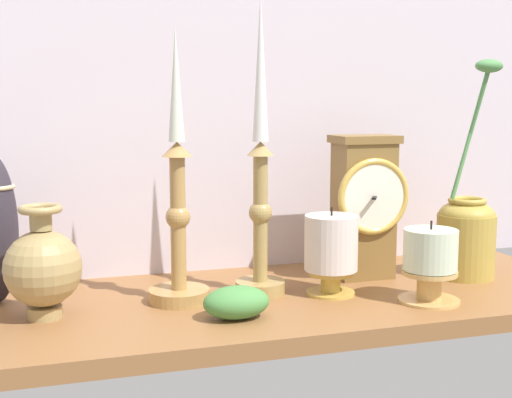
{
  "coord_description": "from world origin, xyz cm",
  "views": [
    {
      "loc": [
        -30.5,
        -92.8,
        27.84
      ],
      "look_at": [
        -1.18,
        0.0,
        14.0
      ],
      "focal_mm": 49.71,
      "sensor_mm": 36.0,
      "label": 1
    }
  ],
  "objects_px": {
    "mantel_clock": "(365,205)",
    "pillar_candle_front": "(430,262)",
    "brass_vase_bulbous": "(43,267)",
    "brass_vase_jar": "(467,228)",
    "candlestick_tall_left": "(259,185)",
    "pillar_candle_near_clock": "(331,250)",
    "candlestick_tall_center": "(178,214)"
  },
  "relations": [
    {
      "from": "mantel_clock",
      "to": "candlestick_tall_left",
      "type": "relative_size",
      "value": 0.52
    },
    {
      "from": "mantel_clock",
      "to": "brass_vase_jar",
      "type": "height_order",
      "value": "brass_vase_jar"
    },
    {
      "from": "candlestick_tall_center",
      "to": "brass_vase_bulbous",
      "type": "height_order",
      "value": "candlestick_tall_center"
    },
    {
      "from": "candlestick_tall_center",
      "to": "candlestick_tall_left",
      "type": "bearing_deg",
      "value": 3.78
    },
    {
      "from": "candlestick_tall_left",
      "to": "pillar_candle_front",
      "type": "distance_m",
      "value": 0.26
    },
    {
      "from": "candlestick_tall_left",
      "to": "pillar_candle_near_clock",
      "type": "height_order",
      "value": "candlestick_tall_left"
    },
    {
      "from": "candlestick_tall_left",
      "to": "pillar_candle_near_clock",
      "type": "xyz_separation_m",
      "value": [
        0.1,
        -0.04,
        -0.09
      ]
    },
    {
      "from": "candlestick_tall_left",
      "to": "candlestick_tall_center",
      "type": "bearing_deg",
      "value": -176.22
    },
    {
      "from": "brass_vase_bulbous",
      "to": "brass_vase_jar",
      "type": "height_order",
      "value": "brass_vase_jar"
    },
    {
      "from": "mantel_clock",
      "to": "pillar_candle_near_clock",
      "type": "height_order",
      "value": "mantel_clock"
    },
    {
      "from": "mantel_clock",
      "to": "pillar_candle_front",
      "type": "relative_size",
      "value": 1.96
    },
    {
      "from": "candlestick_tall_center",
      "to": "pillar_candle_front",
      "type": "xyz_separation_m",
      "value": [
        0.33,
        -0.1,
        -0.07
      ]
    },
    {
      "from": "brass_vase_bulbous",
      "to": "candlestick_tall_left",
      "type": "bearing_deg",
      "value": 5.56
    },
    {
      "from": "brass_vase_jar",
      "to": "mantel_clock",
      "type": "bearing_deg",
      "value": 163.8
    },
    {
      "from": "brass_vase_jar",
      "to": "candlestick_tall_left",
      "type": "bearing_deg",
      "value": 178.81
    },
    {
      "from": "mantel_clock",
      "to": "brass_vase_bulbous",
      "type": "bearing_deg",
      "value": -172.09
    },
    {
      "from": "candlestick_tall_left",
      "to": "brass_vase_bulbous",
      "type": "distance_m",
      "value": 0.31
    },
    {
      "from": "mantel_clock",
      "to": "brass_vase_bulbous",
      "type": "height_order",
      "value": "mantel_clock"
    },
    {
      "from": "pillar_candle_front",
      "to": "pillar_candle_near_clock",
      "type": "xyz_separation_m",
      "value": [
        -0.11,
        0.08,
        0.01
      ]
    },
    {
      "from": "candlestick_tall_left",
      "to": "brass_vase_jar",
      "type": "height_order",
      "value": "candlestick_tall_left"
    },
    {
      "from": "candlestick_tall_center",
      "to": "pillar_candle_front",
      "type": "bearing_deg",
      "value": -17.52
    },
    {
      "from": "mantel_clock",
      "to": "pillar_candle_near_clock",
      "type": "relative_size",
      "value": 1.76
    },
    {
      "from": "mantel_clock",
      "to": "candlestick_tall_left",
      "type": "bearing_deg",
      "value": -168.37
    },
    {
      "from": "mantel_clock",
      "to": "candlestick_tall_center",
      "type": "xyz_separation_m",
      "value": [
        -0.3,
        -0.05,
        0.01
      ]
    },
    {
      "from": "candlestick_tall_center",
      "to": "pillar_candle_front",
      "type": "distance_m",
      "value": 0.35
    },
    {
      "from": "pillar_candle_front",
      "to": "candlestick_tall_left",
      "type": "bearing_deg",
      "value": 152.11
    },
    {
      "from": "brass_vase_bulbous",
      "to": "pillar_candle_near_clock",
      "type": "xyz_separation_m",
      "value": [
        0.39,
        -0.01,
        -0.0
      ]
    },
    {
      "from": "candlestick_tall_left",
      "to": "candlestick_tall_center",
      "type": "height_order",
      "value": "candlestick_tall_left"
    },
    {
      "from": "brass_vase_jar",
      "to": "brass_vase_bulbous",
      "type": "bearing_deg",
      "value": -178.03
    },
    {
      "from": "brass_vase_bulbous",
      "to": "brass_vase_jar",
      "type": "relative_size",
      "value": 0.43
    },
    {
      "from": "pillar_candle_front",
      "to": "pillar_candle_near_clock",
      "type": "relative_size",
      "value": 0.9
    },
    {
      "from": "candlestick_tall_left",
      "to": "brass_vase_jar",
      "type": "relative_size",
      "value": 1.26
    }
  ]
}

